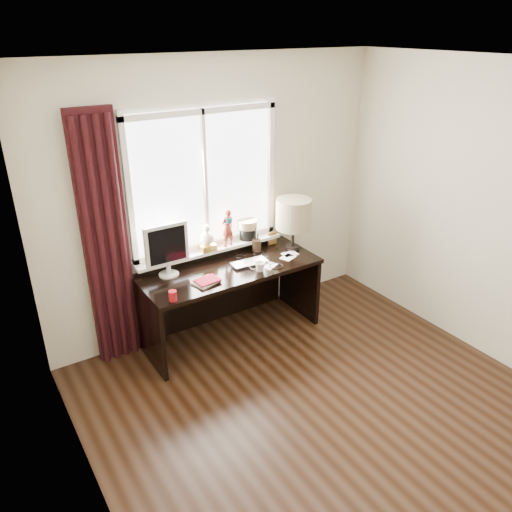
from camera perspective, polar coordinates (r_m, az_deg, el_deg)
floor at (r=4.08m, az=10.74°, el=-19.21°), size 3.50×4.00×0.00m
ceiling at (r=2.95m, az=15.00°, el=20.09°), size 3.50×4.00×0.00m
wall_back at (r=4.80m, az=-4.37°, el=6.59°), size 3.50×0.00×2.60m
wall_left at (r=2.55m, az=-17.66°, el=-12.77°), size 0.00×4.00×2.60m
laptop at (r=4.71m, az=-0.72°, el=-0.78°), size 0.36×0.25×0.03m
mug at (r=4.56m, az=0.46°, el=-1.19°), size 0.12×0.12×0.09m
red_cup at (r=4.14m, az=-9.50°, el=-4.50°), size 0.07×0.07×0.09m
window at (r=4.69m, az=-5.68°, el=6.09°), size 1.52×0.20×1.40m
curtain at (r=4.39m, az=-16.74°, el=1.18°), size 0.38×0.09×2.25m
desk at (r=4.85m, az=-3.55°, el=-3.41°), size 1.70×0.70×0.75m
monitor at (r=4.46m, az=-10.17°, el=1.02°), size 0.40×0.18×0.49m
notebook_stack at (r=4.39m, az=-5.68°, el=-2.89°), size 0.26×0.22×0.03m
brush_holder at (r=4.96m, az=0.07°, el=1.24°), size 0.09×0.09×0.25m
icon_frame at (r=5.11m, az=1.89°, el=2.02°), size 0.10×0.02×0.13m
table_lamp at (r=4.91m, az=4.32°, el=4.74°), size 0.35×0.35×0.52m
loose_papers at (r=4.82m, az=3.06°, el=-0.32°), size 0.49×0.24×0.00m
desk_cables at (r=4.79m, az=0.61°, el=-0.40°), size 0.33×0.52×0.01m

